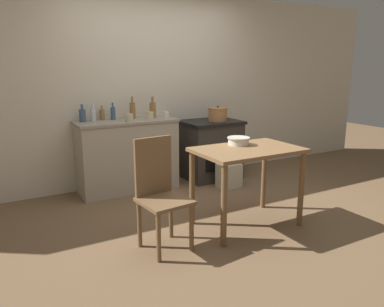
{
  "coord_description": "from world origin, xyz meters",
  "views": [
    {
      "loc": [
        -2.06,
        -3.16,
        1.58
      ],
      "look_at": [
        0.0,
        0.48,
        0.59
      ],
      "focal_mm": 35.0,
      "sensor_mm": 36.0,
      "label": 1
    }
  ],
  "objects_px": {
    "cup_right": "(129,118)",
    "stove": "(210,149)",
    "stock_pot": "(218,114)",
    "bottle_center_right": "(93,114)",
    "flour_sack": "(229,176)",
    "cup_far_right": "(166,115)",
    "bottle_center_left": "(133,110)",
    "cup_mid_right": "(150,116)",
    "chair": "(160,191)",
    "bottle_center": "(102,114)",
    "mixing_bowl_large": "(238,141)",
    "bottle_left": "(82,115)",
    "bottle_far_left": "(153,110)",
    "work_table": "(247,161)",
    "bottle_mid_left": "(113,113)"
  },
  "relations": [
    {
      "from": "chair",
      "to": "flour_sack",
      "type": "height_order",
      "value": "chair"
    },
    {
      "from": "chair",
      "to": "flour_sack",
      "type": "bearing_deg",
      "value": 29.3
    },
    {
      "from": "mixing_bowl_large",
      "to": "bottle_center_left",
      "type": "relative_size",
      "value": 0.81
    },
    {
      "from": "flour_sack",
      "to": "bottle_far_left",
      "type": "height_order",
      "value": "bottle_far_left"
    },
    {
      "from": "bottle_center_left",
      "to": "cup_far_right",
      "type": "height_order",
      "value": "bottle_center_left"
    },
    {
      "from": "work_table",
      "to": "cup_far_right",
      "type": "height_order",
      "value": "cup_far_right"
    },
    {
      "from": "chair",
      "to": "bottle_center_left",
      "type": "height_order",
      "value": "bottle_center_left"
    },
    {
      "from": "stock_pot",
      "to": "bottle_far_left",
      "type": "xyz_separation_m",
      "value": [
        -0.91,
        0.17,
        0.1
      ]
    },
    {
      "from": "bottle_far_left",
      "to": "cup_far_right",
      "type": "bearing_deg",
      "value": -47.24
    },
    {
      "from": "stove",
      "to": "stock_pot",
      "type": "distance_m",
      "value": 0.51
    },
    {
      "from": "stock_pot",
      "to": "bottle_center_left",
      "type": "relative_size",
      "value": 0.96
    },
    {
      "from": "stock_pot",
      "to": "bottle_center_right",
      "type": "height_order",
      "value": "bottle_center_right"
    },
    {
      "from": "work_table",
      "to": "bottle_center_right",
      "type": "xyz_separation_m",
      "value": [
        -1.03,
        1.75,
        0.33
      ]
    },
    {
      "from": "stock_pot",
      "to": "cup_far_right",
      "type": "distance_m",
      "value": 0.78
    },
    {
      "from": "stove",
      "to": "flour_sack",
      "type": "relative_size",
      "value": 2.6
    },
    {
      "from": "mixing_bowl_large",
      "to": "bottle_center_right",
      "type": "height_order",
      "value": "bottle_center_right"
    },
    {
      "from": "mixing_bowl_large",
      "to": "cup_mid_right",
      "type": "bearing_deg",
      "value": 107.36
    },
    {
      "from": "bottle_left",
      "to": "bottle_center",
      "type": "bearing_deg",
      "value": 12.47
    },
    {
      "from": "stock_pot",
      "to": "cup_far_right",
      "type": "bearing_deg",
      "value": 177.84
    },
    {
      "from": "cup_mid_right",
      "to": "flour_sack",
      "type": "bearing_deg",
      "value": -23.88
    },
    {
      "from": "bottle_left",
      "to": "bottle_mid_left",
      "type": "relative_size",
      "value": 0.98
    },
    {
      "from": "flour_sack",
      "to": "cup_mid_right",
      "type": "height_order",
      "value": "cup_mid_right"
    },
    {
      "from": "chair",
      "to": "bottle_center_right",
      "type": "xyz_separation_m",
      "value": [
        -0.09,
        1.74,
        0.49
      ]
    },
    {
      "from": "stock_pot",
      "to": "cup_mid_right",
      "type": "distance_m",
      "value": 1.04
    },
    {
      "from": "cup_right",
      "to": "bottle_mid_left",
      "type": "bearing_deg",
      "value": 118.05
    },
    {
      "from": "mixing_bowl_large",
      "to": "work_table",
      "type": "bearing_deg",
      "value": -95.13
    },
    {
      "from": "cup_mid_right",
      "to": "cup_right",
      "type": "xyz_separation_m",
      "value": [
        -0.26,
        0.03,
        -0.01
      ]
    },
    {
      "from": "flour_sack",
      "to": "mixing_bowl_large",
      "type": "height_order",
      "value": "mixing_bowl_large"
    },
    {
      "from": "cup_right",
      "to": "bottle_center_left",
      "type": "bearing_deg",
      "value": 59.66
    },
    {
      "from": "mixing_bowl_large",
      "to": "bottle_left",
      "type": "bearing_deg",
      "value": 126.56
    },
    {
      "from": "stock_pot",
      "to": "mixing_bowl_large",
      "type": "height_order",
      "value": "stock_pot"
    },
    {
      "from": "work_table",
      "to": "cup_right",
      "type": "bearing_deg",
      "value": 113.31
    },
    {
      "from": "cup_far_right",
      "to": "bottle_center_left",
      "type": "bearing_deg",
      "value": 155.06
    },
    {
      "from": "bottle_left",
      "to": "cup_mid_right",
      "type": "distance_m",
      "value": 0.81
    },
    {
      "from": "mixing_bowl_large",
      "to": "stock_pot",
      "type": "bearing_deg",
      "value": 64.97
    },
    {
      "from": "flour_sack",
      "to": "bottle_left",
      "type": "xyz_separation_m",
      "value": [
        -1.7,
        0.69,
        0.84
      ]
    },
    {
      "from": "stock_pot",
      "to": "bottle_center_right",
      "type": "xyz_separation_m",
      "value": [
        -1.68,
        0.23,
        0.08
      ]
    },
    {
      "from": "chair",
      "to": "bottle_center",
      "type": "xyz_separation_m",
      "value": [
        0.04,
        1.81,
        0.47
      ]
    },
    {
      "from": "flour_sack",
      "to": "mixing_bowl_large",
      "type": "distance_m",
      "value": 1.24
    },
    {
      "from": "chair",
      "to": "bottle_center_left",
      "type": "distance_m",
      "value": 1.84
    },
    {
      "from": "flour_sack",
      "to": "cup_far_right",
      "type": "bearing_deg",
      "value": 145.02
    },
    {
      "from": "mixing_bowl_large",
      "to": "stove",
      "type": "bearing_deg",
      "value": 68.5
    },
    {
      "from": "cup_right",
      "to": "stove",
      "type": "bearing_deg",
      "value": 3.06
    },
    {
      "from": "bottle_center_right",
      "to": "cup_mid_right",
      "type": "bearing_deg",
      "value": -22.38
    },
    {
      "from": "bottle_mid_left",
      "to": "bottle_center",
      "type": "xyz_separation_m",
      "value": [
        -0.12,
        0.07,
        -0.01
      ]
    },
    {
      "from": "work_table",
      "to": "chair",
      "type": "height_order",
      "value": "chair"
    },
    {
      "from": "mixing_bowl_large",
      "to": "cup_right",
      "type": "bearing_deg",
      "value": 116.55
    },
    {
      "from": "stock_pot",
      "to": "bottle_mid_left",
      "type": "bearing_deg",
      "value": 170.62
    },
    {
      "from": "bottle_far_left",
      "to": "bottle_center",
      "type": "height_order",
      "value": "bottle_far_left"
    },
    {
      "from": "stove",
      "to": "cup_right",
      "type": "distance_m",
      "value": 1.34
    }
  ]
}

